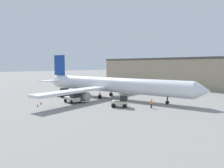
{
  "coord_description": "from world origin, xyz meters",
  "views": [
    {
      "loc": [
        37.04,
        -34.76,
        7.98
      ],
      "look_at": [
        0.0,
        0.0,
        3.33
      ],
      "focal_mm": 35.0,
      "sensor_mm": 36.0,
      "label": 1
    }
  ],
  "objects_px": {
    "pushback_tug": "(73,98)",
    "safety_cone_far": "(38,105)",
    "safety_cone_near": "(41,103)",
    "belt_loader_truck": "(121,101)",
    "ground_crew_worker": "(151,103)",
    "airplane": "(109,85)",
    "baggage_tug": "(63,93)"
  },
  "relations": [
    {
      "from": "belt_loader_truck",
      "to": "safety_cone_near",
      "type": "relative_size",
      "value": 6.35
    },
    {
      "from": "safety_cone_near",
      "to": "safety_cone_far",
      "type": "height_order",
      "value": "same"
    },
    {
      "from": "safety_cone_near",
      "to": "belt_loader_truck",
      "type": "bearing_deg",
      "value": 36.17
    },
    {
      "from": "safety_cone_far",
      "to": "safety_cone_near",
      "type": "bearing_deg",
      "value": 141.64
    },
    {
      "from": "pushback_tug",
      "to": "ground_crew_worker",
      "type": "bearing_deg",
      "value": 29.15
    },
    {
      "from": "ground_crew_worker",
      "to": "pushback_tug",
      "type": "relative_size",
      "value": 0.46
    },
    {
      "from": "belt_loader_truck",
      "to": "safety_cone_far",
      "type": "height_order",
      "value": "belt_loader_truck"
    },
    {
      "from": "pushback_tug",
      "to": "safety_cone_near",
      "type": "xyz_separation_m",
      "value": [
        -3.3,
        -5.39,
        -0.84
      ]
    },
    {
      "from": "belt_loader_truck",
      "to": "safety_cone_near",
      "type": "height_order",
      "value": "belt_loader_truck"
    },
    {
      "from": "pushback_tug",
      "to": "safety_cone_near",
      "type": "distance_m",
      "value": 6.37
    },
    {
      "from": "pushback_tug",
      "to": "airplane",
      "type": "bearing_deg",
      "value": 93.03
    },
    {
      "from": "pushback_tug",
      "to": "safety_cone_far",
      "type": "xyz_separation_m",
      "value": [
        -1.2,
        -7.05,
        -0.84
      ]
    },
    {
      "from": "ground_crew_worker",
      "to": "safety_cone_near",
      "type": "xyz_separation_m",
      "value": [
        -17.42,
        -12.87,
        -0.6
      ]
    },
    {
      "from": "ground_crew_worker",
      "to": "belt_loader_truck",
      "type": "xyz_separation_m",
      "value": [
        -4.42,
        -3.37,
        0.21
      ]
    },
    {
      "from": "belt_loader_truck",
      "to": "safety_cone_far",
      "type": "bearing_deg",
      "value": -171.08
    },
    {
      "from": "airplane",
      "to": "safety_cone_far",
      "type": "relative_size",
      "value": 79.93
    },
    {
      "from": "ground_crew_worker",
      "to": "safety_cone_far",
      "type": "xyz_separation_m",
      "value": [
        -15.32,
        -14.54,
        -0.6
      ]
    },
    {
      "from": "airplane",
      "to": "ground_crew_worker",
      "type": "xyz_separation_m",
      "value": [
        14.44,
        -2.64,
        -2.21
      ]
    },
    {
      "from": "ground_crew_worker",
      "to": "pushback_tug",
      "type": "height_order",
      "value": "pushback_tug"
    },
    {
      "from": "pushback_tug",
      "to": "safety_cone_near",
      "type": "height_order",
      "value": "pushback_tug"
    },
    {
      "from": "baggage_tug",
      "to": "safety_cone_near",
      "type": "relative_size",
      "value": 5.82
    },
    {
      "from": "belt_loader_truck",
      "to": "ground_crew_worker",
      "type": "bearing_deg",
      "value": 0.52
    },
    {
      "from": "baggage_tug",
      "to": "safety_cone_far",
      "type": "distance_m",
      "value": 12.51
    },
    {
      "from": "airplane",
      "to": "pushback_tug",
      "type": "height_order",
      "value": "airplane"
    },
    {
      "from": "airplane",
      "to": "safety_cone_far",
      "type": "bearing_deg",
      "value": -104.03
    },
    {
      "from": "belt_loader_truck",
      "to": "safety_cone_far",
      "type": "xyz_separation_m",
      "value": [
        -10.9,
        -11.17,
        -0.81
      ]
    },
    {
      "from": "baggage_tug",
      "to": "belt_loader_truck",
      "type": "bearing_deg",
      "value": 10.02
    },
    {
      "from": "safety_cone_far",
      "to": "ground_crew_worker",
      "type": "bearing_deg",
      "value": 43.5
    },
    {
      "from": "belt_loader_truck",
      "to": "pushback_tug",
      "type": "height_order",
      "value": "pushback_tug"
    },
    {
      "from": "airplane",
      "to": "baggage_tug",
      "type": "xyz_separation_m",
      "value": [
        -8.4,
        -7.21,
        -2.07
      ]
    },
    {
      "from": "pushback_tug",
      "to": "safety_cone_far",
      "type": "distance_m",
      "value": 7.2
    },
    {
      "from": "baggage_tug",
      "to": "safety_cone_near",
      "type": "height_order",
      "value": "baggage_tug"
    }
  ]
}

